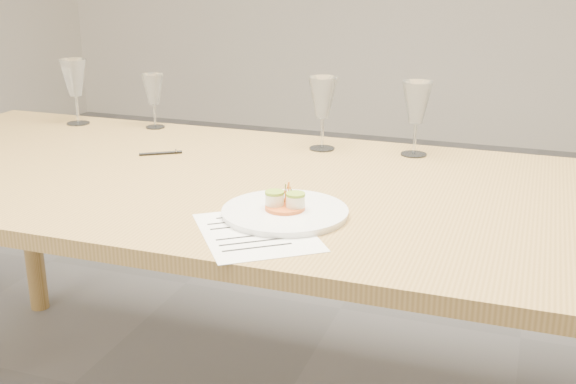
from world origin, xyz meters
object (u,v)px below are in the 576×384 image
(dinner_plate, at_px, (285,211))
(recipe_sheet, at_px, (257,232))
(wine_glass_0, at_px, (74,79))
(wine_glass_2, at_px, (323,99))
(wine_glass_1, at_px, (153,90))
(wine_glass_3, at_px, (417,104))
(ballpoint_pen, at_px, (161,153))
(dining_table, at_px, (266,206))

(dinner_plate, height_order, recipe_sheet, dinner_plate)
(wine_glass_0, xyz_separation_m, wine_glass_2, (0.88, -0.04, -0.00))
(dinner_plate, xyz_separation_m, wine_glass_1, (-0.69, 0.65, 0.11))
(wine_glass_3, bearing_deg, dinner_plate, -106.79)
(recipe_sheet, distance_m, ballpoint_pen, 0.68)
(dining_table, bearing_deg, wine_glass_0, 155.05)
(wine_glass_1, distance_m, wine_glass_2, 0.61)
(dinner_plate, xyz_separation_m, recipe_sheet, (-0.02, -0.11, -0.01))
(wine_glass_1, distance_m, wine_glass_3, 0.88)
(wine_glass_1, xyz_separation_m, wine_glass_3, (0.87, -0.05, 0.02))
(recipe_sheet, relative_size, wine_glass_0, 1.66)
(ballpoint_pen, height_order, wine_glass_2, wine_glass_2)
(recipe_sheet, height_order, wine_glass_2, wine_glass_2)
(recipe_sheet, xyz_separation_m, wine_glass_0, (-0.95, 0.72, 0.15))
(dining_table, relative_size, wine_glass_0, 10.94)
(ballpoint_pen, xyz_separation_m, wine_glass_0, (-0.46, 0.25, 0.15))
(dinner_plate, distance_m, ballpoint_pen, 0.62)
(dinner_plate, height_order, wine_glass_0, wine_glass_0)
(ballpoint_pen, bearing_deg, wine_glass_3, -13.96)
(wine_glass_1, bearing_deg, recipe_sheet, -48.66)
(wine_glass_2, height_order, wine_glass_3, wine_glass_2)
(wine_glass_0, bearing_deg, dinner_plate, -32.16)
(dining_table, height_order, dinner_plate, dinner_plate)
(wine_glass_0, height_order, wine_glass_3, wine_glass_0)
(ballpoint_pen, bearing_deg, wine_glass_2, -6.36)
(dinner_plate, height_order, wine_glass_3, wine_glass_3)
(wine_glass_1, bearing_deg, wine_glass_3, -3.18)
(wine_glass_3, bearing_deg, dining_table, -129.52)
(wine_glass_2, bearing_deg, ballpoint_pen, -153.16)
(dinner_plate, bearing_deg, wine_glass_0, 147.84)
(dining_table, bearing_deg, wine_glass_1, 142.64)
(dining_table, relative_size, wine_glass_2, 11.12)
(recipe_sheet, relative_size, wine_glass_1, 2.03)
(ballpoint_pen, relative_size, wine_glass_2, 0.50)
(wine_glass_1, relative_size, wine_glass_2, 0.83)
(ballpoint_pen, bearing_deg, wine_glass_1, 88.88)
(dining_table, xyz_separation_m, wine_glass_2, (0.04, 0.35, 0.22))
(ballpoint_pen, relative_size, wine_glass_3, 0.51)
(dining_table, distance_m, ballpoint_pen, 0.41)
(wine_glass_3, bearing_deg, wine_glass_2, -174.16)
(wine_glass_2, bearing_deg, dinner_plate, -81.22)
(wine_glass_2, bearing_deg, dining_table, -97.10)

